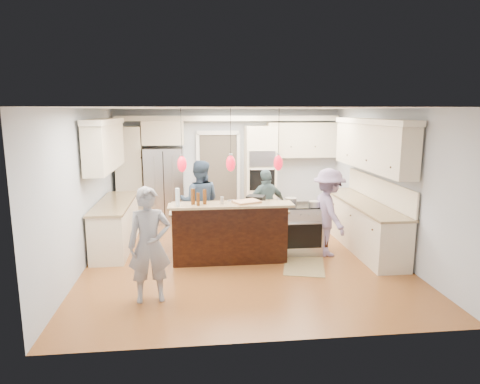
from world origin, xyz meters
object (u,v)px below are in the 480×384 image
object	(u,v)px
kitchen_island	(228,230)
island_range	(302,229)
person_bar_end	(150,245)
person_far_left	(200,202)
refrigerator	(165,186)

from	to	relation	value
kitchen_island	island_range	xyz separation A→B (m)	(1.41, 0.08, -0.03)
kitchen_island	person_bar_end	size ratio (longest dim) A/B	1.28
person_far_left	person_bar_end	bearing A→B (deg)	81.74
refrigerator	island_range	xyz separation A→B (m)	(2.71, -2.49, -0.44)
kitchen_island	person_bar_end	distance (m)	2.20
person_far_left	refrigerator	bearing A→B (deg)	-57.18
refrigerator	kitchen_island	size ratio (longest dim) A/B	0.86
island_range	person_far_left	size ratio (longest dim) A/B	0.55
person_bar_end	person_far_left	distance (m)	2.77
refrigerator	island_range	size ratio (longest dim) A/B	1.96
kitchen_island	person_far_left	distance (m)	1.09
kitchen_island	island_range	bearing A→B (deg)	3.09
island_range	person_far_left	world-z (taller)	person_far_left
kitchen_island	island_range	distance (m)	1.41
person_bar_end	person_far_left	xyz separation A→B (m)	(0.75, 2.67, 0.02)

